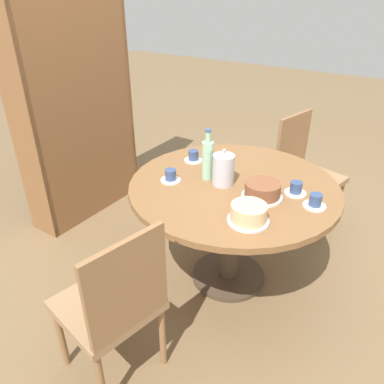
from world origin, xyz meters
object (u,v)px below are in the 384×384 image
at_px(bookshelf, 76,99).
at_px(cup_b, 171,176).
at_px(cup_d, 315,202).
at_px(chair_b, 304,170).
at_px(coffee_pot, 223,168).
at_px(cup_a, 193,157).
at_px(cake_main, 262,191).
at_px(chair_a, 114,304).
at_px(water_bottle, 208,159).
at_px(cake_second, 249,214).
at_px(cup_c, 296,189).

relative_size(bookshelf, cup_b, 16.53).
bearing_deg(cup_d, cup_b, 102.92).
xyz_separation_m(chair_b, cup_d, (-0.90, -0.33, 0.28)).
height_order(bookshelf, cup_d, bookshelf).
xyz_separation_m(coffee_pot, cup_a, (0.17, 0.32, -0.07)).
height_order(chair_b, cup_b, chair_b).
height_order(coffee_pot, cake_main, coffee_pot).
xyz_separation_m(chair_a, coffee_pot, (0.88, -0.06, 0.35)).
xyz_separation_m(chair_a, cup_a, (1.06, 0.26, 0.28)).
xyz_separation_m(chair_b, coffee_pot, (-0.95, 0.20, 0.35)).
distance_m(chair_b, bookshelf, 1.85).
relative_size(cup_b, cup_d, 1.00).
xyz_separation_m(bookshelf, cup_a, (0.01, -1.08, -0.22)).
height_order(cake_main, cup_d, cake_main).
distance_m(bookshelf, cup_d, 1.94).
bearing_deg(chair_b, coffee_pot, -178.89).
distance_m(chair_a, cake_main, 0.96).
relative_size(coffee_pot, cake_main, 0.99).
height_order(water_bottle, cake_second, water_bottle).
height_order(chair_b, cup_c, chair_b).
height_order(chair_a, cup_c, chair_a).
xyz_separation_m(coffee_pot, cake_main, (-0.02, -0.26, -0.06)).
relative_size(coffee_pot, cup_c, 1.83).
height_order(chair_a, cup_b, chair_a).
relative_size(chair_a, cup_c, 7.38).
height_order(chair_a, coffee_pot, coffee_pot).
xyz_separation_m(coffee_pot, cup_c, (0.12, -0.40, -0.07)).
xyz_separation_m(chair_a, cup_c, (1.01, -0.45, 0.28)).
xyz_separation_m(water_bottle, cup_a, (0.16, 0.21, -0.10)).
bearing_deg(cup_a, chair_a, -165.99).
relative_size(chair_a, bookshelf, 0.45).
height_order(chair_a, cake_main, chair_a).
relative_size(cake_main, cake_second, 1.07).
relative_size(coffee_pot, water_bottle, 0.72).
xyz_separation_m(cup_a, cup_b, (-0.31, -0.04, 0.00)).
distance_m(cup_a, cup_c, 0.72).
bearing_deg(cake_main, chair_a, 159.88).
bearing_deg(cake_second, coffee_pot, 47.27).
distance_m(cup_c, cup_d, 0.15).
relative_size(chair_a, cake_second, 4.26).
bearing_deg(cake_main, chair_b, 3.37).
bearing_deg(chair_a, cup_c, 166.71).
bearing_deg(cup_b, cup_c, -68.82).
height_order(water_bottle, cup_a, water_bottle).
bearing_deg(bookshelf, cake_main, 83.48).
xyz_separation_m(bookshelf, cake_second, (-0.45, -1.70, -0.20)).
height_order(chair_b, cake_main, chair_b).
relative_size(cup_a, cup_b, 1.00).
relative_size(chair_a, coffee_pot, 4.04).
bearing_deg(cup_d, bookshelf, 86.39).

